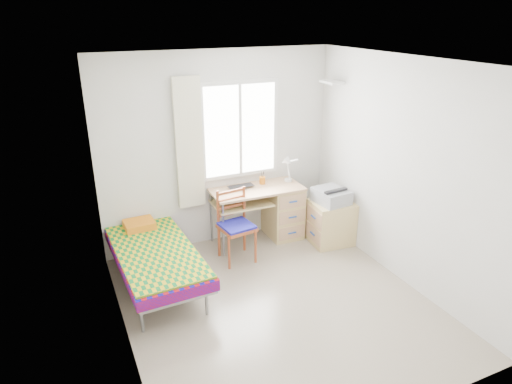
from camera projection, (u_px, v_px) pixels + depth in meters
floor at (277, 303)px, 5.07m from camera, size 3.50×3.50×0.00m
ceiling at (282, 62)px, 4.11m from camera, size 3.50×3.50×0.00m
wall_back at (219, 150)px, 6.07m from camera, size 3.20×0.00×3.20m
wall_left at (116, 224)px, 3.97m from camera, size 0.00×3.50×3.50m
wall_right at (403, 173)px, 5.21m from camera, size 0.00×3.50×3.50m
window at (240, 130)px, 6.07m from camera, size 1.10×0.04×1.30m
curtain at (189, 144)px, 5.79m from camera, size 0.35×0.05×1.70m
floating_shelf at (332, 82)px, 6.03m from camera, size 0.20×0.32×0.03m
bed at (154, 252)px, 5.36m from camera, size 0.93×1.88×0.80m
desk at (278, 208)px, 6.45m from camera, size 1.27×0.60×0.78m
chair at (236, 221)px, 5.83m from camera, size 0.45×0.45×0.94m
cabinet at (331, 222)px, 6.31m from camera, size 0.60×0.54×0.60m
printer at (331, 196)px, 6.16m from camera, size 0.43×0.49×0.19m
laptop at (242, 188)px, 6.17m from camera, size 0.36×0.23×0.03m
pen_cup at (262, 180)px, 6.33m from camera, size 0.09×0.09×0.10m
task_lamp at (289, 166)px, 6.23m from camera, size 0.23×0.33×0.42m
book at (241, 204)px, 6.18m from camera, size 0.22×0.26×0.02m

